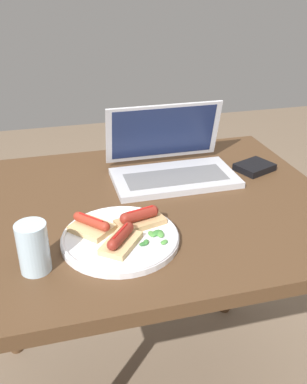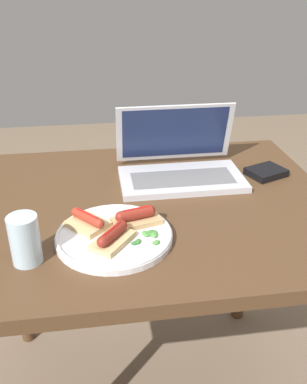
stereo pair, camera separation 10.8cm
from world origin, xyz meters
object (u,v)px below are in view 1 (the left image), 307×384
(laptop, at_px, (171,164))
(external_drive, at_px, (254,167))
(plate, at_px, (120,238))
(drinking_glass, at_px, (33,248))

(laptop, relative_size, external_drive, 2.74)
(plate, relative_size, external_drive, 2.06)
(plate, distance_m, drinking_glass, 0.20)
(drinking_glass, height_order, external_drive, drinking_glass)
(drinking_glass, relative_size, external_drive, 0.84)
(laptop, bearing_deg, external_drive, -5.86)
(plate, distance_m, external_drive, 0.56)
(laptop, bearing_deg, plate, -124.88)
(external_drive, bearing_deg, laptop, 152.61)
(drinking_glass, xyz_separation_m, external_drive, (0.67, 0.34, -0.04))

